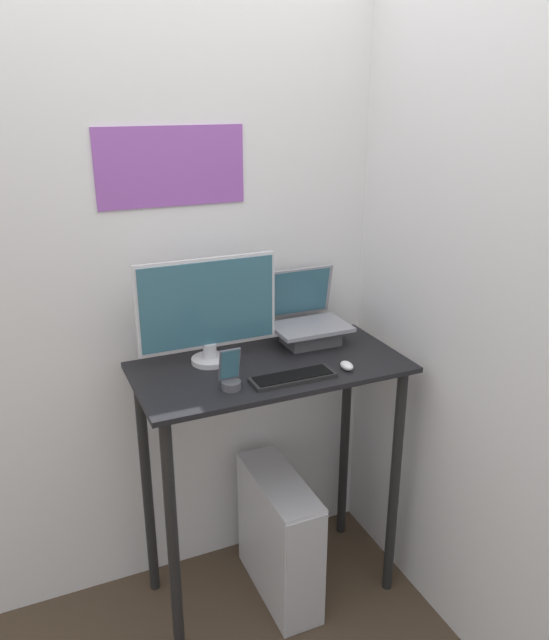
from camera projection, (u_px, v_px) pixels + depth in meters
ground_plane at (296, 630)px, 2.51m from camera, size 12.00×12.00×0.00m
wall_back at (238, 282)px, 2.58m from camera, size 6.00×0.06×2.60m
wall_side_right at (448, 306)px, 2.29m from camera, size 0.05×6.00×2.60m
desk at (271, 418)px, 2.44m from camera, size 1.03×0.51×1.06m
laptop at (308, 325)px, 2.56m from camera, size 0.31×0.26×0.29m
monitor at (208, 311)px, 2.32m from camera, size 0.54×0.14×0.41m
keyboard at (293, 377)px, 2.25m from camera, size 0.31×0.10×0.02m
mouse at (347, 366)px, 2.32m from camera, size 0.04×0.07×0.03m
cell_phone at (231, 377)px, 2.16m from camera, size 0.08×0.07×0.15m
computer_tower at (279, 537)px, 2.62m from camera, size 0.18×0.51×0.56m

